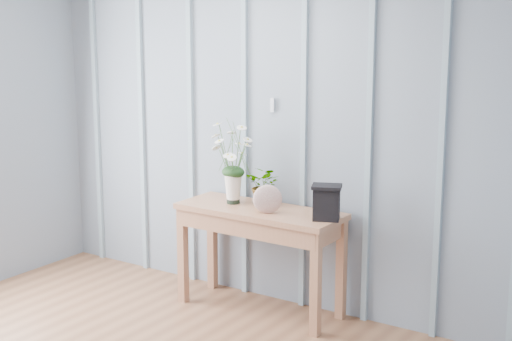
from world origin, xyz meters
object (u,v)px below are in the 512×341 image
Objects in this scene: felt_disc_vessel at (268,199)px; carved_box at (327,202)px; sideboard at (260,224)px; daisy_vase at (233,152)px.

carved_box is (0.41, 0.08, 0.02)m from felt_disc_vessel.
sideboard is 2.02× the size of daisy_vase.
daisy_vase is 0.81m from carved_box.
sideboard is 5.98× the size of felt_disc_vessel.
carved_box is (0.77, -0.02, -0.25)m from daisy_vase.
carved_box is (0.53, -0.01, 0.24)m from sideboard.
felt_disc_vessel is 0.42m from carved_box.
daisy_vase is at bearing 131.12° from felt_disc_vessel.
sideboard is at bearing 179.25° from carved_box.
felt_disc_vessel is 0.84× the size of carved_box.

